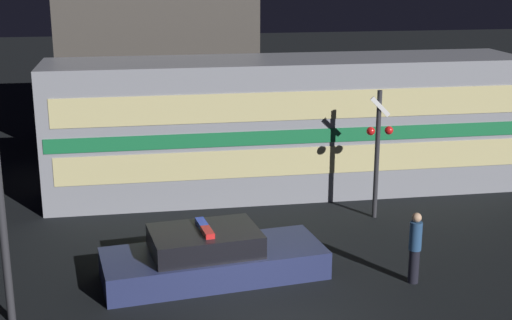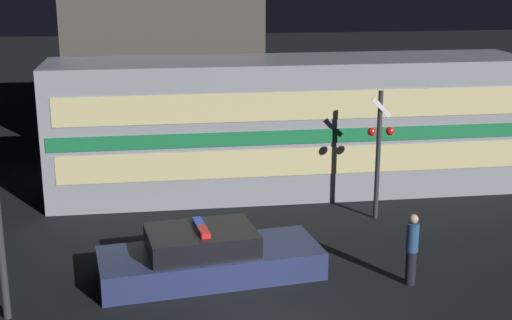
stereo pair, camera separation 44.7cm
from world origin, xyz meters
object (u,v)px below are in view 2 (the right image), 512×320
(train, at_px, (290,126))
(crossing_signal_near, at_px, (379,148))
(police_car, at_px, (208,257))
(pedestrian, at_px, (412,249))

(train, distance_m, crossing_signal_near, 3.54)
(police_car, bearing_deg, crossing_signal_near, 24.97)
(train, relative_size, crossing_signal_near, 4.03)
(train, height_order, police_car, train)
(pedestrian, relative_size, crossing_signal_near, 0.46)
(pedestrian, xyz_separation_m, crossing_signal_near, (0.53, 4.18, 1.20))
(train, bearing_deg, crossing_signal_near, -57.46)
(train, xyz_separation_m, police_car, (-3.04, -6.10, -1.60))
(pedestrian, height_order, crossing_signal_near, crossing_signal_near)
(police_car, xyz_separation_m, crossing_signal_near, (4.94, 3.12, 1.58))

